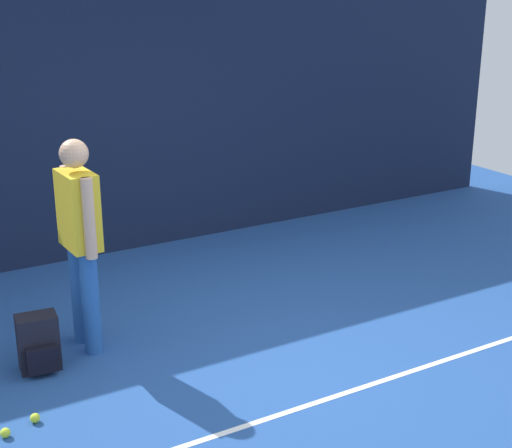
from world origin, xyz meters
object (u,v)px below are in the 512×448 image
object	(u,v)px
backpack	(39,344)
tennis_ball_by_fence	(35,418)
tennis_ball_near_player	(5,433)
tennis_player	(80,233)

from	to	relation	value
backpack	tennis_ball_by_fence	xyz separation A→B (m)	(-0.22, -0.70, -0.18)
tennis_ball_near_player	tennis_ball_by_fence	xyz separation A→B (m)	(0.21, 0.07, 0.00)
tennis_player	tennis_ball_near_player	bearing A→B (deg)	-45.09
tennis_player	tennis_ball_by_fence	xyz separation A→B (m)	(-0.66, -0.89, -0.93)
tennis_player	backpack	world-z (taller)	tennis_player
tennis_player	tennis_ball_by_fence	bearing A→B (deg)	-39.58
backpack	tennis_ball_by_fence	bearing A→B (deg)	-101.52
backpack	tennis_ball_near_player	distance (m)	0.90
tennis_ball_near_player	backpack	bearing A→B (deg)	60.61
backpack	tennis_ball_near_player	bearing A→B (deg)	-113.12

